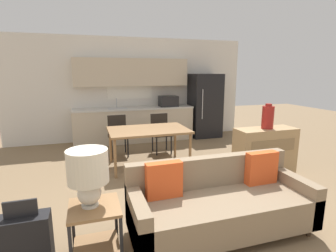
# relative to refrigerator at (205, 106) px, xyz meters

# --- Properties ---
(ground_plane) EXTENTS (20.00, 20.00, 0.00)m
(ground_plane) POSITION_rel_refrigerator_xyz_m (-2.01, -4.24, -0.88)
(ground_plane) COLOR #7F6647
(wall_back) EXTENTS (6.40, 0.07, 2.70)m
(wall_back) POSITION_rel_refrigerator_xyz_m (-2.01, 0.39, 0.47)
(wall_back) COLOR silver
(wall_back) RESTS_ON ground_plane
(kitchen_counter) EXTENTS (3.11, 0.65, 2.15)m
(kitchen_counter) POSITION_rel_refrigerator_xyz_m (-1.99, 0.09, -0.04)
(kitchen_counter) COLOR beige
(kitchen_counter) RESTS_ON ground_plane
(refrigerator) EXTENTS (0.81, 0.71, 1.76)m
(refrigerator) POSITION_rel_refrigerator_xyz_m (0.00, 0.00, 0.00)
(refrigerator) COLOR black
(refrigerator) RESTS_ON ground_plane
(dining_table) EXTENTS (1.50, 0.99, 0.74)m
(dining_table) POSITION_rel_refrigerator_xyz_m (-2.08, -1.91, -0.20)
(dining_table) COLOR olive
(dining_table) RESTS_ON ground_plane
(couch) EXTENTS (2.04, 0.80, 0.85)m
(couch) POSITION_rel_refrigerator_xyz_m (-1.81, -4.25, -0.54)
(couch) COLOR #3D2D1E
(couch) RESTS_ON ground_plane
(side_table) EXTENTS (0.48, 0.48, 0.55)m
(side_table) POSITION_rel_refrigerator_xyz_m (-3.17, -4.29, -0.51)
(side_table) COLOR olive
(side_table) RESTS_ON ground_plane
(table_lamp) EXTENTS (0.38, 0.38, 0.56)m
(table_lamp) POSITION_rel_refrigerator_xyz_m (-3.21, -4.27, 0.01)
(table_lamp) COLOR silver
(table_lamp) RESTS_ON side_table
(credenza) EXTENTS (1.07, 0.43, 0.85)m
(credenza) POSITION_rel_refrigerator_xyz_m (-0.24, -2.99, -0.45)
(credenza) COLOR tan
(credenza) RESTS_ON ground_plane
(vase) EXTENTS (0.20, 0.20, 0.43)m
(vase) POSITION_rel_refrigerator_xyz_m (-0.24, -2.99, 0.17)
(vase) COLOR maroon
(vase) RESTS_ON credenza
(dining_chair_far_right) EXTENTS (0.43, 0.43, 0.87)m
(dining_chair_far_right) POSITION_rel_refrigerator_xyz_m (-1.61, -1.09, -0.39)
(dining_chair_far_right) COLOR black
(dining_chair_far_right) RESTS_ON ground_plane
(dining_chair_far_left) EXTENTS (0.43, 0.43, 0.87)m
(dining_chair_far_left) POSITION_rel_refrigerator_xyz_m (-2.56, -1.02, -0.39)
(dining_chair_far_left) COLOR black
(dining_chair_far_left) RESTS_ON ground_plane
(suitcase) EXTENTS (0.47, 0.22, 0.68)m
(suitcase) POSITION_rel_refrigerator_xyz_m (-3.81, -4.24, -0.61)
(suitcase) COLOR black
(suitcase) RESTS_ON ground_plane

